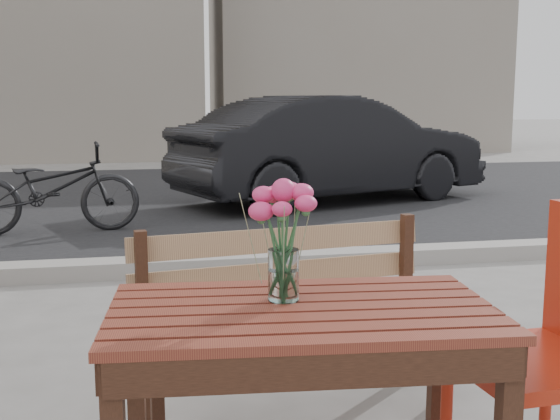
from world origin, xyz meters
name	(u,v)px	position (x,y,z in m)	size (l,w,h in m)	color
street	(178,222)	(0.00, 5.06, 0.03)	(30.00, 8.12, 0.12)	black
main_table	(302,344)	(0.06, -0.18, 0.57)	(1.15, 0.74, 0.68)	#5D1F18
main_bench	(288,295)	(0.20, 0.63, 0.48)	(1.31, 0.55, 0.79)	#90674A
main_vase	(283,225)	(0.03, -0.10, 0.90)	(0.20, 0.20, 0.36)	white
parked_car	(332,149)	(1.99, 6.38, 0.66)	(1.39, 3.99, 1.31)	black
bicycle	(51,188)	(-1.21, 4.84, 0.43)	(0.57, 1.64, 0.86)	black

